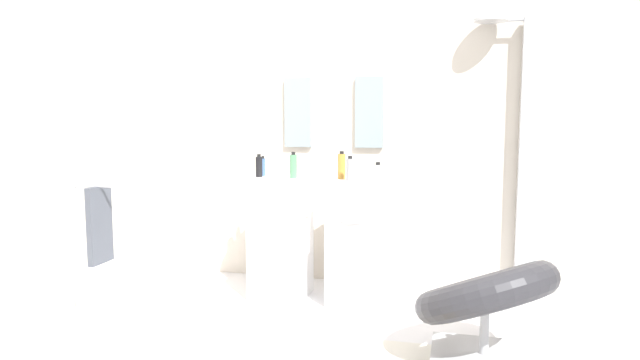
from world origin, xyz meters
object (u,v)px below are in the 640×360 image
object	(u,v)px
pedestal_sink_left	(281,234)
soap_bottle_grey	(350,169)
soap_bottle_clear	(378,172)
pedestal_sink_right	(358,238)
lounge_chair	(485,302)
shower_column	(527,153)
soap_bottle_green	(293,166)
soap_bottle_black	(259,166)
towel_rack	(96,228)
soap_bottle_amber	(342,166)
soap_bottle_blue	(263,167)

from	to	relation	value
pedestal_sink_left	soap_bottle_grey	world-z (taller)	soap_bottle_grey
soap_bottle_clear	pedestal_sink_right	bearing A→B (deg)	-175.88
pedestal_sink_left	soap_bottle_clear	bearing A→B (deg)	0.79
soap_bottle_grey	soap_bottle_clear	distance (m)	0.22
lounge_chair	pedestal_sink_left	bearing A→B (deg)	148.99
shower_column	soap_bottle_grey	distance (m)	1.33
pedestal_sink_left	soap_bottle_green	distance (m)	0.53
soap_bottle_grey	soap_bottle_black	world-z (taller)	soap_bottle_grey
pedestal_sink_right	lounge_chair	xyz separation A→B (m)	(0.85, -0.86, -0.12)
towel_rack	soap_bottle_amber	world-z (taller)	soap_bottle_amber
pedestal_sink_left	towel_rack	xyz separation A→B (m)	(-0.98, -0.82, 0.16)
pedestal_sink_right	shower_column	xyz separation A→B (m)	(1.17, 0.42, 0.61)
soap_bottle_blue	pedestal_sink_left	bearing A→B (deg)	-17.90
towel_rack	soap_bottle_black	bearing A→B (deg)	43.83
lounge_chair	soap_bottle_black	size ratio (longest dim) A/B	6.49
towel_rack	soap_bottle_amber	xyz separation A→B (m)	(1.44, 0.82, 0.36)
soap_bottle_green	soap_bottle_black	size ratio (longest dim) A/B	1.12
towel_rack	soap_bottle_black	world-z (taller)	soap_bottle_black
pedestal_sink_left	soap_bottle_black	xyz separation A→B (m)	(-0.16, -0.03, 0.51)
soap_bottle_green	soap_bottle_grey	xyz separation A→B (m)	(0.43, -0.08, -0.01)
shower_column	towel_rack	distance (m)	3.04
pedestal_sink_left	pedestal_sink_right	world-z (taller)	same
soap_bottle_blue	shower_column	bearing A→B (deg)	10.87
pedestal_sink_right	soap_bottle_amber	world-z (taller)	soap_bottle_amber
pedestal_sink_left	shower_column	bearing A→B (deg)	13.34
shower_column	soap_bottle_green	size ratio (longest dim) A/B	10.85
towel_rack	soap_bottle_blue	xyz separation A→B (m)	(0.83, 0.87, 0.34)
soap_bottle_green	soap_bottle_black	distance (m)	0.27
soap_bottle_black	soap_bottle_green	bearing A→B (deg)	-2.90
soap_bottle_grey	soap_bottle_black	xyz separation A→B (m)	(-0.70, 0.10, -0.00)
soap_bottle_amber	soap_bottle_grey	bearing A→B (deg)	-55.82
soap_bottle_green	soap_bottle_grey	size ratio (longest dim) A/B	1.09
lounge_chair	soap_bottle_amber	world-z (taller)	soap_bottle_amber
pedestal_sink_left	pedestal_sink_right	xyz separation A→B (m)	(0.58, 0.00, 0.00)
shower_column	soap_bottle_blue	size ratio (longest dim) A/B	13.65
towel_rack	soap_bottle_grey	bearing A→B (deg)	24.47
lounge_chair	soap_bottle_clear	world-z (taller)	soap_bottle_clear
pedestal_sink_left	soap_bottle_blue	distance (m)	0.52
soap_bottle_green	soap_bottle_clear	size ratio (longest dim) A/B	1.54
soap_bottle_green	soap_bottle_blue	distance (m)	0.28
soap_bottle_black	shower_column	bearing A→B (deg)	13.21
towel_rack	soap_bottle_clear	size ratio (longest dim) A/B	7.75
pedestal_sink_right	soap_bottle_amber	distance (m)	0.53
soap_bottle_blue	pedestal_sink_right	bearing A→B (deg)	-3.87
pedestal_sink_right	shower_column	bearing A→B (deg)	19.54
pedestal_sink_right	soap_bottle_grey	bearing A→B (deg)	-105.15
pedestal_sink_left	shower_column	size ratio (longest dim) A/B	0.49
towel_rack	soap_bottle_clear	xyz separation A→B (m)	(1.70, 0.83, 0.33)
lounge_chair	towel_rack	world-z (taller)	towel_rack
pedestal_sink_right	lounge_chair	bearing A→B (deg)	-45.34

